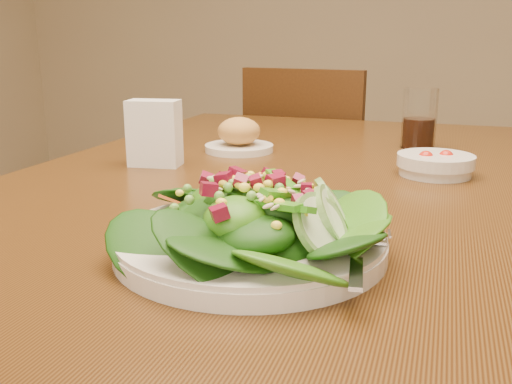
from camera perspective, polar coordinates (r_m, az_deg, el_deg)
dining_table at (r=1.04m, az=2.31°, el=-3.43°), size 0.90×1.40×0.75m
chair_far at (r=1.94m, az=5.72°, el=-0.08°), size 0.46×0.46×0.89m
salad_plate at (r=0.63m, az=0.31°, el=-3.39°), size 0.30×0.30×0.09m
bread_plate at (r=1.19m, az=-1.71°, el=5.47°), size 0.14×0.14×0.07m
tomato_bowl at (r=1.03m, az=17.50°, el=2.66°), size 0.13×0.13×0.04m
drinking_glass at (r=1.28m, az=15.99°, el=6.68°), size 0.07×0.07×0.13m
napkin_holder at (r=1.07m, az=-10.13°, el=5.99°), size 0.10×0.06×0.12m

